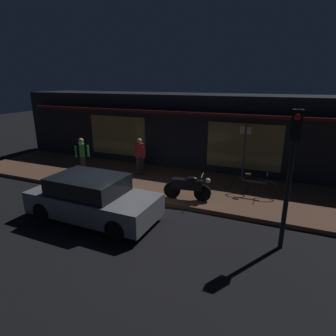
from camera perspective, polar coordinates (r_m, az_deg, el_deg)
name	(u,v)px	position (r m, az deg, el deg)	size (l,w,h in m)	color
ground_plane	(120,212)	(9.76, -9.65, -8.70)	(60.00, 60.00, 0.00)	black
sidewalk_slab	(158,182)	(12.14, -2.08, -2.77)	(18.00, 4.00, 0.15)	brown
storefront_building	(185,130)	(14.75, 3.49, 7.74)	(18.00, 3.30, 3.60)	black
motorcycle	(188,186)	(10.03, 4.08, -3.73)	(1.70, 0.57, 0.97)	black
bicycle_parked	(254,187)	(10.79, 16.90, -3.70)	(1.66, 0.42, 0.91)	black
person_photographer	(82,156)	(13.17, -16.88, 2.42)	(0.51, 0.48, 1.67)	#28232D
person_bystander	(140,156)	(12.62, -5.71, 2.46)	(0.59, 0.44, 1.67)	#28232D
sign_post	(244,149)	(12.09, 15.12, 3.64)	(0.44, 0.09, 2.40)	#47474C
traffic_light_pole	(292,157)	(7.36, 23.74, 2.03)	(0.24, 0.33, 3.60)	black
parked_car_far	(92,198)	(9.20, -15.04, -5.91)	(4.13, 1.84, 1.42)	black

